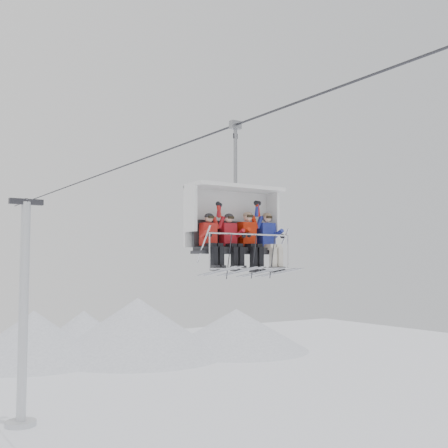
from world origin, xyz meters
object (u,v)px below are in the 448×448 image
chairlift_carrier (233,220)px  skier_center_right (249,239)px  skier_far_left (211,239)px  skier_center_left (231,239)px  skier_far_right (269,239)px  lift_tower_right (23,327)px

chairlift_carrier → skier_center_right: (0.33, -0.31, -0.50)m
skier_far_left → skier_center_left: skier_center_left is taller
skier_center_right → skier_far_right: bearing=0.0°
skier_far_left → skier_far_right: (1.86, 0.01, 0.04)m
lift_tower_right → skier_center_left: (-0.28, -22.74, 4.43)m
skier_far_left → skier_far_right: skier_far_right is taller
chairlift_carrier → skier_center_right: size_ratio=2.31×
lift_tower_right → skier_far_right: (0.97, -22.73, 4.46)m
skier_center_right → skier_far_left: bearing=-179.5°
lift_tower_right → skier_center_right: bearing=-89.2°
chairlift_carrier → skier_far_right: 1.14m
lift_tower_right → chairlift_carrier: 22.97m
skier_far_left → skier_center_right: (1.22, 0.01, 0.04)m
skier_far_right → skier_center_right: bearing=-180.0°
lift_tower_right → chairlift_carrier: size_ratio=3.38×
lift_tower_right → chairlift_carrier: lift_tower_right is taller
skier_far_right → lift_tower_right: bearing=92.5°
skier_center_left → chairlift_carrier: bearing=48.8°
lift_tower_right → skier_center_left: 23.17m
skier_center_left → lift_tower_right: bearing=89.3°
skier_center_left → skier_center_right: size_ratio=0.98×
skier_far_left → lift_tower_right: bearing=87.8°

